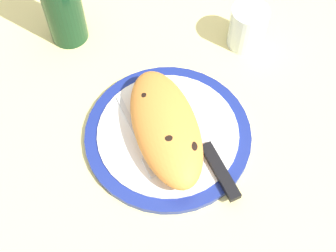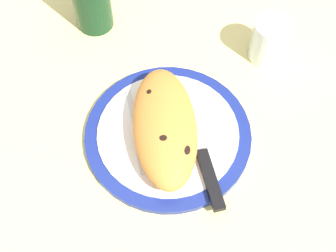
{
  "view_description": "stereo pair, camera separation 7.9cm",
  "coord_description": "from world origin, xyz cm",
  "px_view_note": "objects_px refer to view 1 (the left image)",
  "views": [
    {
      "loc": [
        38.92,
        -12.54,
        71.43
      ],
      "look_at": [
        0.0,
        0.0,
        3.55
      ],
      "focal_mm": 49.22,
      "sensor_mm": 36.0,
      "label": 1
    },
    {
      "loc": [
        40.6,
        -4.81,
        71.43
      ],
      "look_at": [
        0.0,
        0.0,
        3.55
      ],
      "focal_mm": 49.22,
      "sensor_mm": 36.0,
      "label": 2
    }
  ],
  "objects_px": {
    "fork": "(141,142)",
    "water_glass": "(247,29)",
    "plate": "(168,134)",
    "knife": "(212,157)",
    "calzone": "(166,127)"
  },
  "relations": [
    {
      "from": "plate",
      "to": "water_glass",
      "type": "bearing_deg",
      "value": 126.92
    },
    {
      "from": "water_glass",
      "to": "knife",
      "type": "bearing_deg",
      "value": -34.39
    },
    {
      "from": "knife",
      "to": "plate",
      "type": "bearing_deg",
      "value": -143.19
    },
    {
      "from": "plate",
      "to": "calzone",
      "type": "height_order",
      "value": "calzone"
    },
    {
      "from": "plate",
      "to": "calzone",
      "type": "distance_m",
      "value": 0.04
    },
    {
      "from": "water_glass",
      "to": "calzone",
      "type": "bearing_deg",
      "value": -52.83
    },
    {
      "from": "calzone",
      "to": "fork",
      "type": "relative_size",
      "value": 1.39
    },
    {
      "from": "calzone",
      "to": "knife",
      "type": "distance_m",
      "value": 0.09
    },
    {
      "from": "fork",
      "to": "water_glass",
      "type": "height_order",
      "value": "water_glass"
    },
    {
      "from": "fork",
      "to": "water_glass",
      "type": "bearing_deg",
      "value": 122.11
    },
    {
      "from": "plate",
      "to": "knife",
      "type": "distance_m",
      "value": 0.09
    },
    {
      "from": "fork",
      "to": "plate",
      "type": "bearing_deg",
      "value": 96.43
    },
    {
      "from": "plate",
      "to": "knife",
      "type": "xyz_separation_m",
      "value": [
        0.07,
        0.05,
        0.01
      ]
    },
    {
      "from": "calzone",
      "to": "water_glass",
      "type": "height_order",
      "value": "water_glass"
    },
    {
      "from": "fork",
      "to": "knife",
      "type": "distance_m",
      "value": 0.13
    }
  ]
}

